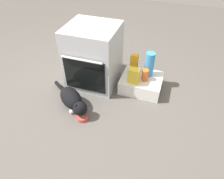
{
  "coord_description": "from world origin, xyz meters",
  "views": [
    {
      "loc": [
        0.91,
        -1.47,
        1.68
      ],
      "look_at": [
        0.38,
        0.12,
        0.25
      ],
      "focal_mm": 33.23,
      "sensor_mm": 36.0,
      "label": 1
    }
  ],
  "objects_px": {
    "food_bowl": "(82,117)",
    "water_bottle": "(149,64)",
    "cat": "(72,100)",
    "pantry_cabinet": "(141,83)",
    "juice_carton": "(134,63)",
    "snack_bag": "(134,76)",
    "sauce_jar": "(145,75)",
    "oven": "(93,56)"
  },
  "relations": [
    {
      "from": "food_bowl",
      "to": "sauce_jar",
      "type": "bearing_deg",
      "value": 51.44
    },
    {
      "from": "food_bowl",
      "to": "pantry_cabinet",
      "type": "bearing_deg",
      "value": 54.94
    },
    {
      "from": "juice_carton",
      "to": "snack_bag",
      "type": "xyz_separation_m",
      "value": [
        0.05,
        -0.2,
        -0.03
      ]
    },
    {
      "from": "water_bottle",
      "to": "snack_bag",
      "type": "bearing_deg",
      "value": -125.46
    },
    {
      "from": "juice_carton",
      "to": "snack_bag",
      "type": "bearing_deg",
      "value": -76.67
    },
    {
      "from": "pantry_cabinet",
      "to": "sauce_jar",
      "type": "distance_m",
      "value": 0.16
    },
    {
      "from": "food_bowl",
      "to": "sauce_jar",
      "type": "relative_size",
      "value": 0.92
    },
    {
      "from": "pantry_cabinet",
      "to": "water_bottle",
      "type": "height_order",
      "value": "water_bottle"
    },
    {
      "from": "cat",
      "to": "snack_bag",
      "type": "xyz_separation_m",
      "value": [
        0.57,
        0.45,
        0.15
      ]
    },
    {
      "from": "oven",
      "to": "pantry_cabinet",
      "type": "distance_m",
      "value": 0.67
    },
    {
      "from": "cat",
      "to": "snack_bag",
      "type": "relative_size",
      "value": 3.46
    },
    {
      "from": "oven",
      "to": "snack_bag",
      "type": "relative_size",
      "value": 4.15
    },
    {
      "from": "oven",
      "to": "water_bottle",
      "type": "relative_size",
      "value": 2.49
    },
    {
      "from": "food_bowl",
      "to": "water_bottle",
      "type": "xyz_separation_m",
      "value": [
        0.54,
        0.77,
        0.3
      ]
    },
    {
      "from": "snack_bag",
      "to": "sauce_jar",
      "type": "bearing_deg",
      "value": 34.24
    },
    {
      "from": "food_bowl",
      "to": "water_bottle",
      "type": "relative_size",
      "value": 0.43
    },
    {
      "from": "oven",
      "to": "juice_carton",
      "type": "xyz_separation_m",
      "value": [
        0.48,
        0.13,
        -0.08
      ]
    },
    {
      "from": "oven",
      "to": "food_bowl",
      "type": "bearing_deg",
      "value": -79.68
    },
    {
      "from": "sauce_jar",
      "to": "snack_bag",
      "type": "distance_m",
      "value": 0.14
    },
    {
      "from": "food_bowl",
      "to": "cat",
      "type": "bearing_deg",
      "value": 143.22
    },
    {
      "from": "water_bottle",
      "to": "juice_carton",
      "type": "height_order",
      "value": "water_bottle"
    },
    {
      "from": "pantry_cabinet",
      "to": "juice_carton",
      "type": "height_order",
      "value": "juice_carton"
    },
    {
      "from": "sauce_jar",
      "to": "snack_bag",
      "type": "xyz_separation_m",
      "value": [
        -0.12,
        -0.08,
        0.02
      ]
    },
    {
      "from": "food_bowl",
      "to": "water_bottle",
      "type": "bearing_deg",
      "value": 54.79
    },
    {
      "from": "sauce_jar",
      "to": "snack_bag",
      "type": "relative_size",
      "value": 0.78
    },
    {
      "from": "sauce_jar",
      "to": "juice_carton",
      "type": "distance_m",
      "value": 0.21
    },
    {
      "from": "water_bottle",
      "to": "food_bowl",
      "type": "bearing_deg",
      "value": -125.21
    },
    {
      "from": "food_bowl",
      "to": "snack_bag",
      "type": "relative_size",
      "value": 0.72
    },
    {
      "from": "cat",
      "to": "food_bowl",
      "type": "bearing_deg",
      "value": -0.0
    },
    {
      "from": "juice_carton",
      "to": "snack_bag",
      "type": "height_order",
      "value": "juice_carton"
    },
    {
      "from": "pantry_cabinet",
      "to": "cat",
      "type": "height_order",
      "value": "cat"
    },
    {
      "from": "cat",
      "to": "snack_bag",
      "type": "distance_m",
      "value": 0.74
    },
    {
      "from": "water_bottle",
      "to": "juice_carton",
      "type": "xyz_separation_m",
      "value": [
        -0.19,
        0.01,
        -0.03
      ]
    },
    {
      "from": "oven",
      "to": "pantry_cabinet",
      "type": "xyz_separation_m",
      "value": [
        0.6,
        0.04,
        -0.29
      ]
    },
    {
      "from": "cat",
      "to": "sauce_jar",
      "type": "relative_size",
      "value": 4.44
    },
    {
      "from": "pantry_cabinet",
      "to": "water_bottle",
      "type": "xyz_separation_m",
      "value": [
        0.06,
        0.08,
        0.24
      ]
    },
    {
      "from": "food_bowl",
      "to": "cat",
      "type": "relative_size",
      "value": 0.21
    },
    {
      "from": "cat",
      "to": "juice_carton",
      "type": "distance_m",
      "value": 0.86
    },
    {
      "from": "water_bottle",
      "to": "juice_carton",
      "type": "relative_size",
      "value": 1.25
    },
    {
      "from": "oven",
      "to": "snack_bag",
      "type": "distance_m",
      "value": 0.54
    },
    {
      "from": "cat",
      "to": "pantry_cabinet",
      "type": "bearing_deg",
      "value": 77.92
    },
    {
      "from": "food_bowl",
      "to": "sauce_jar",
      "type": "distance_m",
      "value": 0.87
    }
  ]
}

